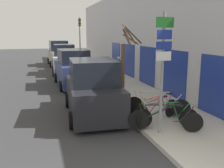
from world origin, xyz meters
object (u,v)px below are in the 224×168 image
object	(u,v)px
bicycle_1	(166,116)
parked_car_0	(93,91)
bicycle_2	(158,112)
signpost	(163,66)
parked_car_3	(59,54)
bicycle_0	(165,119)
parked_car_1	(73,69)
traffic_light	(80,36)
street_tree	(124,64)
bicycle_3	(157,108)
pedestrian_near	(119,68)
bicycle_4	(157,106)
parked_car_2	(64,60)

from	to	relation	value
bicycle_1	parked_car_0	distance (m)	3.13
bicycle_2	parked_car_0	bearing A→B (deg)	18.01
signpost	parked_car_3	xyz separation A→B (m)	(-1.60, 19.52, -1.19)
bicycle_0	parked_car_1	xyz separation A→B (m)	(-1.79, 8.73, 0.50)
signpost	traffic_light	bearing A→B (deg)	89.85
signpost	street_tree	distance (m)	4.00
parked_car_3	bicycle_0	bearing A→B (deg)	-86.80
bicycle_3	pedestrian_near	world-z (taller)	pedestrian_near
bicycle_0	pedestrian_near	world-z (taller)	pedestrian_near
bicycle_4	parked_car_0	bearing A→B (deg)	90.17
bicycle_1	parked_car_1	bearing A→B (deg)	25.85
bicycle_0	bicycle_1	world-z (taller)	bicycle_0
bicycle_4	street_tree	world-z (taller)	street_tree
street_tree	bicycle_0	bearing A→B (deg)	-89.03
traffic_light	parked_car_1	bearing A→B (deg)	-103.17
bicycle_0	parked_car_0	size ratio (longest dim) A/B	0.50
parked_car_2	pedestrian_near	bearing A→B (deg)	-59.48
signpost	parked_car_2	xyz separation A→B (m)	(-1.57, 14.00, -1.23)
bicycle_1	parked_car_3	size ratio (longest dim) A/B	0.48
bicycle_1	pedestrian_near	world-z (taller)	pedestrian_near
parked_car_1	parked_car_3	distance (m)	10.70
bicycle_0	parked_car_3	world-z (taller)	parked_car_3
bicycle_3	street_tree	world-z (taller)	street_tree
signpost	parked_car_2	size ratio (longest dim) A/B	0.86
parked_car_2	street_tree	world-z (taller)	street_tree
street_tree	bicycle_4	bearing A→B (deg)	-78.74
parked_car_0	parked_car_1	distance (m)	6.07
bicycle_1	bicycle_3	distance (m)	1.00
signpost	traffic_light	distance (m)	15.68
parked_car_3	bicycle_4	bearing A→B (deg)	-85.04
bicycle_0	parked_car_1	world-z (taller)	parked_car_1
signpost	bicycle_1	xyz separation A→B (m)	(0.39, 0.37, -1.78)
bicycle_4	street_tree	xyz separation A→B (m)	(-0.49, 2.47, 1.34)
street_tree	traffic_light	world-z (taller)	traffic_light
parked_car_0	bicycle_4	bearing A→B (deg)	-25.20
signpost	bicycle_1	size ratio (longest dim) A/B	1.73
bicycle_1	pedestrian_near	bearing A→B (deg)	6.36
bicycle_0	parked_car_2	bearing A→B (deg)	31.31
bicycle_2	parked_car_3	world-z (taller)	parked_car_3
parked_car_3	parked_car_0	bearing A→B (deg)	-92.15
street_tree	bicycle_3	bearing A→B (deg)	-81.61
bicycle_0	traffic_light	world-z (taller)	traffic_light
parked_car_0	pedestrian_near	distance (m)	6.25
bicycle_3	traffic_light	xyz separation A→B (m)	(-0.51, 14.31, 2.52)
street_tree	signpost	bearing A→B (deg)	-92.32
signpost	parked_car_0	world-z (taller)	signpost
pedestrian_near	parked_car_2	bearing A→B (deg)	-66.58
bicycle_4	pedestrian_near	world-z (taller)	pedestrian_near
bicycle_1	parked_car_3	distance (m)	19.26
bicycle_0	bicycle_1	bearing A→B (deg)	-5.68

